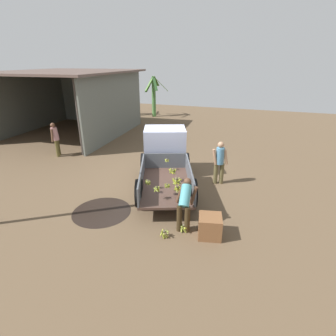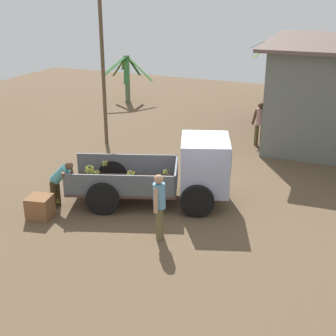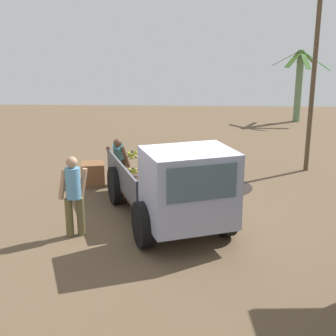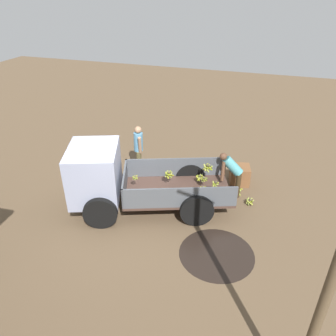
{
  "view_description": "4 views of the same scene",
  "coord_description": "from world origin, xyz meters",
  "px_view_note": "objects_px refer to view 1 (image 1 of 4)",
  "views": [
    {
      "loc": [
        -9.39,
        -3.36,
        4.48
      ],
      "look_at": [
        -2.05,
        -0.82,
        1.29
      ],
      "focal_mm": 28.0,
      "sensor_mm": 36.0,
      "label": 1
    },
    {
      "loc": [
        4.41,
        -11.53,
        5.95
      ],
      "look_at": [
        -0.21,
        -0.99,
        1.4
      ],
      "focal_mm": 50.0,
      "sensor_mm": 36.0,
      "label": 2
    },
    {
      "loc": [
        8.98,
        0.14,
        4.08
      ],
      "look_at": [
        -1.55,
        -0.31,
        1.02
      ],
      "focal_mm": 50.0,
      "sensor_mm": 36.0,
      "label": 3
    },
    {
      "loc": [
        -3.95,
        7.03,
        5.84
      ],
      "look_at": [
        -1.5,
        -0.55,
        1.28
      ],
      "focal_mm": 35.0,
      "sensor_mm": 36.0,
      "label": 4
    }
  ],
  "objects_px": {
    "cargo_truck": "(165,154)",
    "banana_bunch_on_ground_0": "(165,233)",
    "person_worker_loading": "(185,202)",
    "banana_bunch_on_ground_1": "(184,227)",
    "person_foreground_visitor": "(220,161)",
    "person_bystander_near_shed": "(55,138)",
    "wooden_crate_0": "(210,226)"
  },
  "relations": [
    {
      "from": "person_worker_loading",
      "to": "banana_bunch_on_ground_1",
      "type": "xyz_separation_m",
      "value": [
        -0.22,
        -0.05,
        -0.68
      ]
    },
    {
      "from": "person_foreground_visitor",
      "to": "person_worker_loading",
      "type": "bearing_deg",
      "value": -26.74
    },
    {
      "from": "person_worker_loading",
      "to": "banana_bunch_on_ground_0",
      "type": "distance_m",
      "value": 1.02
    },
    {
      "from": "cargo_truck",
      "to": "banana_bunch_on_ground_0",
      "type": "height_order",
      "value": "cargo_truck"
    },
    {
      "from": "wooden_crate_0",
      "to": "cargo_truck",
      "type": "bearing_deg",
      "value": 37.04
    },
    {
      "from": "cargo_truck",
      "to": "banana_bunch_on_ground_1",
      "type": "bearing_deg",
      "value": -172.61
    },
    {
      "from": "banana_bunch_on_ground_1",
      "to": "banana_bunch_on_ground_0",
      "type": "bearing_deg",
      "value": 134.25
    },
    {
      "from": "person_foreground_visitor",
      "to": "wooden_crate_0",
      "type": "relative_size",
      "value": 2.75
    },
    {
      "from": "person_foreground_visitor",
      "to": "wooden_crate_0",
      "type": "bearing_deg",
      "value": -13.58
    },
    {
      "from": "person_foreground_visitor",
      "to": "banana_bunch_on_ground_1",
      "type": "relative_size",
      "value": 5.58
    },
    {
      "from": "banana_bunch_on_ground_0",
      "to": "wooden_crate_0",
      "type": "distance_m",
      "value": 1.25
    },
    {
      "from": "person_foreground_visitor",
      "to": "banana_bunch_on_ground_0",
      "type": "bearing_deg",
      "value": -30.86
    },
    {
      "from": "person_bystander_near_shed",
      "to": "person_worker_loading",
      "type": "bearing_deg",
      "value": 125.42
    },
    {
      "from": "cargo_truck",
      "to": "person_bystander_near_shed",
      "type": "height_order",
      "value": "cargo_truck"
    },
    {
      "from": "person_foreground_visitor",
      "to": "banana_bunch_on_ground_1",
      "type": "xyz_separation_m",
      "value": [
        -3.47,
        0.4,
        -0.8
      ]
    },
    {
      "from": "person_foreground_visitor",
      "to": "person_worker_loading",
      "type": "relative_size",
      "value": 1.2
    },
    {
      "from": "cargo_truck",
      "to": "person_foreground_visitor",
      "type": "bearing_deg",
      "value": -106.11
    },
    {
      "from": "cargo_truck",
      "to": "banana_bunch_on_ground_1",
      "type": "height_order",
      "value": "cargo_truck"
    },
    {
      "from": "person_foreground_visitor",
      "to": "banana_bunch_on_ground_0",
      "type": "xyz_separation_m",
      "value": [
        -3.9,
        0.84,
        -0.82
      ]
    },
    {
      "from": "banana_bunch_on_ground_0",
      "to": "person_bystander_near_shed",
      "type": "bearing_deg",
      "value": 58.69
    },
    {
      "from": "cargo_truck",
      "to": "person_bystander_near_shed",
      "type": "bearing_deg",
      "value": 62.55
    },
    {
      "from": "banana_bunch_on_ground_1",
      "to": "person_worker_loading",
      "type": "bearing_deg",
      "value": 13.92
    },
    {
      "from": "person_foreground_visitor",
      "to": "person_bystander_near_shed",
      "type": "relative_size",
      "value": 1.0
    },
    {
      "from": "person_worker_loading",
      "to": "banana_bunch_on_ground_0",
      "type": "relative_size",
      "value": 5.41
    },
    {
      "from": "banana_bunch_on_ground_0",
      "to": "banana_bunch_on_ground_1",
      "type": "bearing_deg",
      "value": -45.75
    },
    {
      "from": "person_foreground_visitor",
      "to": "person_worker_loading",
      "type": "height_order",
      "value": "person_foreground_visitor"
    },
    {
      "from": "banana_bunch_on_ground_1",
      "to": "wooden_crate_0",
      "type": "distance_m",
      "value": 0.73
    },
    {
      "from": "person_foreground_visitor",
      "to": "person_worker_loading",
      "type": "distance_m",
      "value": 3.29
    },
    {
      "from": "person_bystander_near_shed",
      "to": "banana_bunch_on_ground_0",
      "type": "relative_size",
      "value": 6.49
    },
    {
      "from": "person_bystander_near_shed",
      "to": "cargo_truck",
      "type": "bearing_deg",
      "value": 144.8
    },
    {
      "from": "person_bystander_near_shed",
      "to": "wooden_crate_0",
      "type": "distance_m",
      "value": 9.4
    },
    {
      "from": "cargo_truck",
      "to": "banana_bunch_on_ground_0",
      "type": "xyz_separation_m",
      "value": [
        -3.73,
        -1.32,
        -0.88
      ]
    }
  ]
}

